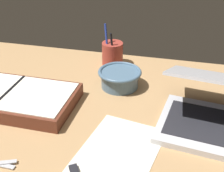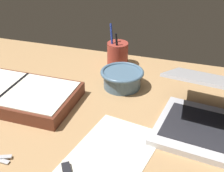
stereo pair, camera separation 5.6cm
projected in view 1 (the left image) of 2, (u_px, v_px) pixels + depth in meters
desk_top at (96, 130)px, 88.39cm from camera, size 140.00×100.00×2.00cm
laptop at (222, 112)px, 85.52cm from camera, size 36.24×34.26×17.23cm
bowl at (120, 78)px, 105.85cm from camera, size 14.76×14.76×6.18cm
pen_cup at (112, 54)px, 119.93cm from camera, size 8.03×8.03×16.48cm
planner at (10, 97)px, 97.46cm from camera, size 41.16×22.26×4.58cm
paper_sheet_front at (116, 156)px, 77.74cm from camera, size 23.60×32.57×0.16cm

